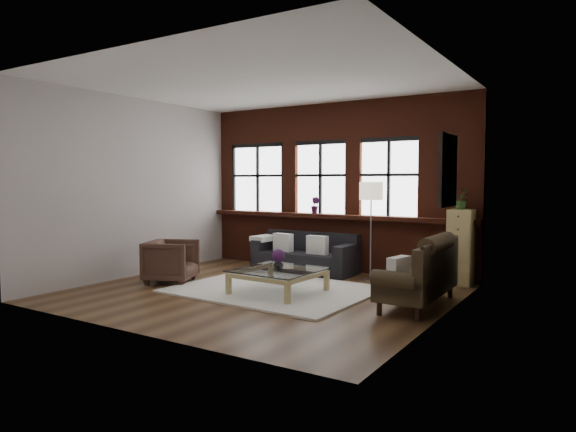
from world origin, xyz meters
The scene contains 26 objects.
floor centered at (0.00, 0.00, 0.00)m, with size 5.50×5.50×0.00m, color #482F1A.
ceiling centered at (0.00, 0.00, 3.20)m, with size 5.50×5.50×0.00m, color white.
wall_back centered at (0.00, 2.50, 1.60)m, with size 5.50×5.50×0.00m, color #BAB2AD.
wall_front centered at (0.00, -2.50, 1.60)m, with size 5.50×5.50×0.00m, color #BAB2AD.
wall_left centered at (-2.75, 0.00, 1.60)m, with size 5.00×5.00×0.00m, color #BAB2AD.
wall_right centered at (2.75, 0.00, 1.60)m, with size 5.00×5.00×0.00m, color #BAB2AD.
brick_backwall centered at (0.00, 2.44, 1.60)m, with size 5.50×0.12×3.20m, color #5A2315, non-canonical shape.
sill_ledge centered at (0.00, 2.35, 1.04)m, with size 5.50×0.30×0.08m, color #5A2315.
window_left centered at (-1.80, 2.45, 1.75)m, with size 1.38×0.10×1.50m, color black, non-canonical shape.
window_mid centered at (-0.30, 2.45, 1.75)m, with size 1.38×0.10×1.50m, color black, non-canonical shape.
window_right centered at (1.10, 2.45, 1.75)m, with size 1.38×0.10×1.50m, color black, non-canonical shape.
wall_poster centered at (2.72, 0.30, 1.85)m, with size 0.05×0.74×0.94m, color black, non-canonical shape.
shag_rug centered at (0.09, 0.21, 0.02)m, with size 2.96×2.33×0.03m, color white.
dark_sofa centered at (-0.35, 1.90, 0.35)m, with size 1.96×0.79×0.71m, color black, non-canonical shape.
pillow_a centered at (-0.77, 1.80, 0.54)m, with size 0.40×0.14×0.34m, color white.
pillow_b centered at (-0.02, 1.80, 0.54)m, with size 0.40×0.14×0.34m, color white.
vintage_settee centered at (2.30, 0.44, 0.46)m, with size 0.76×1.72×0.92m, color #342918, non-canonical shape.
pillow_settee centered at (2.22, -0.09, 0.57)m, with size 0.14×0.38×0.34m, color white.
armchair centered at (-1.76, -0.15, 0.36)m, with size 0.77×0.79×0.72m, color #422A21.
coffee_table centered at (0.29, 0.03, 0.19)m, with size 1.18×1.18×0.40m, color tan, non-canonical shape.
vase centered at (0.29, 0.03, 0.47)m, with size 0.16×0.16×0.16m, color #B2B2B2.
flowers centered at (0.29, 0.03, 0.59)m, with size 0.20×0.20×0.20m, color #4C1B50.
drawer_chest centered at (2.45, 2.19, 0.63)m, with size 0.39×0.39×1.25m, color tan.
potted_plant_top centered at (2.45, 2.19, 1.42)m, with size 0.30×0.26×0.33m, color #2D5923.
floor_lamp centered at (1.05, 1.75, 0.92)m, with size 0.40×0.40×1.85m, color #A5A5A8, non-canonical shape.
sill_plant centered at (-0.36, 2.32, 1.25)m, with size 0.18×0.15×0.33m, color #4C1B50.
Camera 1 is at (4.50, -6.39, 1.72)m, focal length 32.00 mm.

